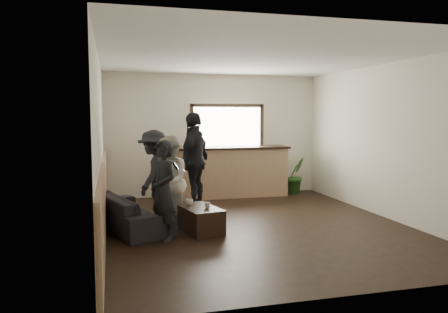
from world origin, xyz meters
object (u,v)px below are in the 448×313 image
object	(u,v)px
sofa	(131,212)
cup_b	(207,205)
person_a	(163,190)
person_b	(169,182)
potted_plant	(296,175)
cup_a	(189,202)
person_d	(195,160)
bar_counter	(230,169)
person_c	(154,175)
coffee_table	(199,219)

from	to	relation	value
sofa	cup_b	distance (m)	1.30
person_a	person_b	xyz separation A→B (m)	(0.18, 0.71, 0.02)
cup_b	potted_plant	bearing A→B (deg)	46.10
cup_b	person_b	bearing A→B (deg)	136.91
cup_a	person_d	size ratio (longest dim) A/B	0.06
bar_counter	potted_plant	bearing A→B (deg)	-1.63
person_a	cup_a	bearing A→B (deg)	111.52
cup_a	person_b	bearing A→B (deg)	146.39
person_c	person_d	bearing A→B (deg)	153.91
sofa	cup_a	size ratio (longest dim) A/B	15.52
person_b	person_c	world-z (taller)	person_c
sofa	person_c	distance (m)	0.93
cup_b	person_d	size ratio (longest dim) A/B	0.05
person_a	person_c	bearing A→B (deg)	154.68
cup_a	sofa	bearing A→B (deg)	164.28
bar_counter	coffee_table	size ratio (longest dim) A/B	2.99
cup_b	person_c	distance (m)	1.43
bar_counter	sofa	xyz separation A→B (m)	(-2.35, -2.39, -0.36)
person_a	person_d	size ratio (longest dim) A/B	0.78
person_b	person_c	bearing A→B (deg)	-155.58
sofa	person_d	xyz separation A→B (m)	(1.33, 1.39, 0.68)
person_d	coffee_table	bearing A→B (deg)	26.50
coffee_table	cup_a	bearing A→B (deg)	123.67
potted_plant	person_b	world-z (taller)	person_b
coffee_table	person_c	xyz separation A→B (m)	(-0.61, 1.08, 0.60)
person_b	bar_counter	bearing A→B (deg)	154.81
potted_plant	person_d	bearing A→B (deg)	-160.02
person_d	person_a	bearing A→B (deg)	12.82
sofa	person_c	world-z (taller)	person_c
bar_counter	cup_b	world-z (taller)	bar_counter
bar_counter	coffee_table	xyz separation A→B (m)	(-1.29, -2.84, -0.44)
bar_counter	person_c	size ratio (longest dim) A/B	1.68
potted_plant	person_d	world-z (taller)	person_d
bar_counter	cup_a	size ratio (longest dim) A/B	21.86
person_a	bar_counter	bearing A→B (deg)	123.71
person_d	person_b	bearing A→B (deg)	9.25
person_a	person_c	distance (m)	1.40
person_c	cup_b	bearing A→B (deg)	54.16
sofa	person_c	size ratio (longest dim) A/B	1.19
cup_b	person_a	world-z (taller)	person_a
bar_counter	person_c	bearing A→B (deg)	-137.16
sofa	coffee_table	xyz separation A→B (m)	(1.06, -0.45, -0.08)
sofa	potted_plant	size ratio (longest dim) A/B	2.19
person_a	person_b	distance (m)	0.73
person_d	potted_plant	bearing A→B (deg)	145.03
person_a	sofa	bearing A→B (deg)	-175.07
sofa	potted_plant	bearing A→B (deg)	-77.47
bar_counter	person_c	world-z (taller)	bar_counter
coffee_table	person_c	distance (m)	1.38
coffee_table	person_c	world-z (taller)	person_c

